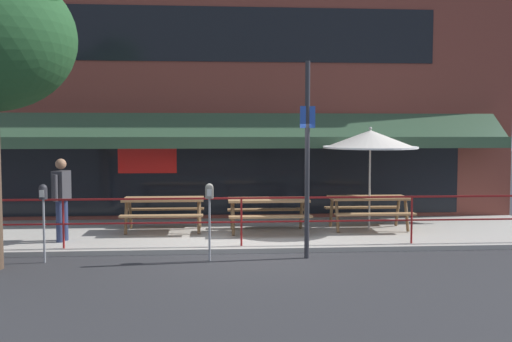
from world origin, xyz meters
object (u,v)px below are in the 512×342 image
at_px(picnic_table_centre, 268,206).
at_px(patio_umbrella_right, 370,140).
at_px(parking_meter_far, 209,198).
at_px(picnic_table_right, 368,204).
at_px(picnic_table_left, 164,205).
at_px(street_sign_pole, 307,158).
at_px(parking_meter_near, 43,199).
at_px(pedestrian_walking, 62,195).

distance_m(picnic_table_centre, patio_umbrella_right, 2.78).
xyz_separation_m(patio_umbrella_right, parking_meter_far, (-3.65, -2.47, -1.03)).
relative_size(picnic_table_centre, picnic_table_right, 1.00).
relative_size(picnic_table_left, parking_meter_far, 1.27).
relative_size(parking_meter_far, street_sign_pole, 0.39).
relative_size(parking_meter_near, parking_meter_far, 1.00).
bearing_deg(picnic_table_left, picnic_table_centre, -7.17).
distance_m(picnic_table_right, patio_umbrella_right, 1.48).
bearing_deg(pedestrian_walking, picnic_table_right, 8.05).
height_order(patio_umbrella_right, pedestrian_walking, patio_umbrella_right).
relative_size(patio_umbrella_right, pedestrian_walking, 1.39).
height_order(parking_meter_far, street_sign_pole, street_sign_pole).
distance_m(picnic_table_left, pedestrian_walking, 2.27).
bearing_deg(parking_meter_far, picnic_table_centre, 61.00).
relative_size(picnic_table_right, street_sign_pole, 0.49).
relative_size(parking_meter_near, street_sign_pole, 0.39).
relative_size(picnic_table_right, parking_meter_far, 1.27).
xyz_separation_m(picnic_table_right, patio_umbrella_right, (0.00, -0.09, 1.47)).
height_order(picnic_table_left, street_sign_pole, street_sign_pole).
bearing_deg(picnic_table_right, parking_meter_near, -159.42).
relative_size(pedestrian_walking, street_sign_pole, 0.47).
bearing_deg(picnic_table_right, picnic_table_left, 179.09).
bearing_deg(parking_meter_far, picnic_table_left, 111.81).
distance_m(patio_umbrella_right, street_sign_pole, 3.01).
distance_m(picnic_table_left, picnic_table_centre, 2.37).
bearing_deg(pedestrian_walking, picnic_table_centre, 9.49).
bearing_deg(street_sign_pole, picnic_table_right, 53.14).
bearing_deg(picnic_table_right, pedestrian_walking, -171.95).
xyz_separation_m(picnic_table_right, parking_meter_near, (-6.61, -2.48, 0.44)).
distance_m(parking_meter_near, street_sign_pole, 4.83).
distance_m(picnic_table_centre, picnic_table_right, 2.36).
bearing_deg(street_sign_pole, picnic_table_centre, 102.85).
height_order(picnic_table_right, parking_meter_far, parking_meter_far).
bearing_deg(pedestrian_walking, parking_meter_far, -27.88).
distance_m(picnic_table_right, pedestrian_walking, 6.77).
xyz_separation_m(picnic_table_right, pedestrian_walking, (-6.70, -0.95, 0.35)).
xyz_separation_m(patio_umbrella_right, pedestrian_walking, (-6.70, -0.86, -1.12)).
xyz_separation_m(picnic_table_centre, street_sign_pole, (0.51, -2.23, 1.17)).
distance_m(picnic_table_right, street_sign_pole, 3.29).
height_order(picnic_table_left, picnic_table_right, same).
distance_m(picnic_table_left, patio_umbrella_right, 4.93).
distance_m(picnic_table_centre, parking_meter_near, 4.85).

